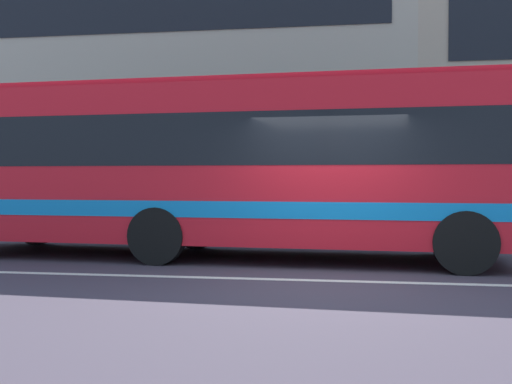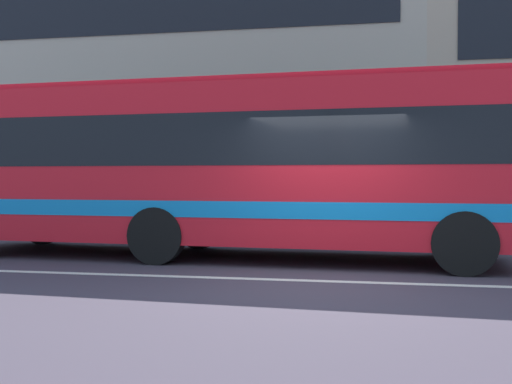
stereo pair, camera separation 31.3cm
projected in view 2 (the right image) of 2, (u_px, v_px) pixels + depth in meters
name	position (u px, v px, depth m)	size (l,w,h in m)	color
ground_plane	(321.00, 281.00, 8.48)	(160.00, 160.00, 0.00)	#403844
lane_centre_line	(321.00, 281.00, 8.48)	(60.00, 0.16, 0.01)	silver
hedge_row_far	(384.00, 222.00, 14.03)	(17.07, 1.10, 0.86)	#1E511F
apartment_block_left	(172.00, 59.00, 25.92)	(20.75, 11.14, 13.63)	#BEB19D
transit_bus	(213.00, 163.00, 11.07)	(10.96, 3.13, 3.26)	red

